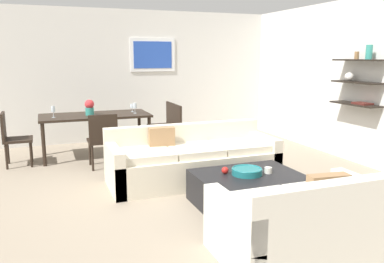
{
  "coord_description": "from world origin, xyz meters",
  "views": [
    {
      "loc": [
        -1.85,
        -4.75,
        1.77
      ],
      "look_at": [
        0.03,
        0.2,
        0.75
      ],
      "focal_mm": 36.97,
      "sensor_mm": 36.0,
      "label": 1
    }
  ],
  "objects_px": {
    "candle_jar": "(268,170)",
    "dining_table": "(95,118)",
    "coffee_table": "(249,190)",
    "decorative_bowl": "(247,171)",
    "dining_chair_right_near": "(171,125)",
    "wine_glass_right_far": "(132,106)",
    "wine_glass_left_near": "(53,109)",
    "loveseat_white": "(306,223)",
    "wine_glass_right_near": "(135,106)",
    "dining_chair_foot": "(103,137)",
    "centerpiece_vase": "(89,107)",
    "sofa_beige": "(192,161)",
    "dining_chair_left_near": "(12,136)",
    "dining_chair_right_far": "(165,122)",
    "apple_on_coffee_table": "(225,170)"
  },
  "relations": [
    {
      "from": "candle_jar",
      "to": "dining_table",
      "type": "distance_m",
      "value": 3.52
    },
    {
      "from": "coffee_table",
      "to": "decorative_bowl",
      "type": "height_order",
      "value": "decorative_bowl"
    },
    {
      "from": "dining_chair_right_near",
      "to": "wine_glass_right_far",
      "type": "xyz_separation_m",
      "value": [
        -0.65,
        0.31,
        0.35
      ]
    },
    {
      "from": "wine_glass_right_far",
      "to": "wine_glass_left_near",
      "type": "distance_m",
      "value": 1.4
    },
    {
      "from": "loveseat_white",
      "to": "wine_glass_right_near",
      "type": "xyz_separation_m",
      "value": [
        -0.6,
        4.19,
        0.59
      ]
    },
    {
      "from": "candle_jar",
      "to": "wine_glass_right_far",
      "type": "bearing_deg",
      "value": 106.28
    },
    {
      "from": "dining_chair_foot",
      "to": "decorative_bowl",
      "type": "bearing_deg",
      "value": -58.25
    },
    {
      "from": "loveseat_white",
      "to": "centerpiece_vase",
      "type": "bearing_deg",
      "value": 108.04
    },
    {
      "from": "loveseat_white",
      "to": "dining_chair_right_near",
      "type": "relative_size",
      "value": 1.8
    },
    {
      "from": "dining_table",
      "to": "wine_glass_right_near",
      "type": "bearing_deg",
      "value": -9.06
    },
    {
      "from": "sofa_beige",
      "to": "centerpiece_vase",
      "type": "relative_size",
      "value": 8.71
    },
    {
      "from": "dining_chair_foot",
      "to": "wine_glass_right_near",
      "type": "relative_size",
      "value": 4.64
    },
    {
      "from": "dining_chair_right_near",
      "to": "wine_glass_right_near",
      "type": "bearing_deg",
      "value": 172.13
    },
    {
      "from": "dining_table",
      "to": "dining_chair_left_near",
      "type": "relative_size",
      "value": 2.13
    },
    {
      "from": "dining_chair_right_far",
      "to": "dining_chair_right_near",
      "type": "bearing_deg",
      "value": -90.0
    },
    {
      "from": "sofa_beige",
      "to": "wine_glass_left_near",
      "type": "xyz_separation_m",
      "value": [
        -1.78,
        1.85,
        0.59
      ]
    },
    {
      "from": "wine_glass_right_far",
      "to": "loveseat_white",
      "type": "bearing_deg",
      "value": -82.27
    },
    {
      "from": "apple_on_coffee_table",
      "to": "dining_chair_left_near",
      "type": "height_order",
      "value": "dining_chair_left_near"
    },
    {
      "from": "coffee_table",
      "to": "dining_chair_right_far",
      "type": "bearing_deg",
      "value": 90.81
    },
    {
      "from": "apple_on_coffee_table",
      "to": "decorative_bowl",
      "type": "bearing_deg",
      "value": -28.11
    },
    {
      "from": "decorative_bowl",
      "to": "apple_on_coffee_table",
      "type": "xyz_separation_m",
      "value": [
        -0.23,
        0.12,
        -0.0
      ]
    },
    {
      "from": "dining_chair_right_far",
      "to": "wine_glass_left_near",
      "type": "height_order",
      "value": "wine_glass_left_near"
    },
    {
      "from": "dining_table",
      "to": "wine_glass_right_far",
      "type": "xyz_separation_m",
      "value": [
        0.69,
        0.11,
        0.17
      ]
    },
    {
      "from": "apple_on_coffee_table",
      "to": "dining_chair_foot",
      "type": "height_order",
      "value": "dining_chair_foot"
    },
    {
      "from": "dining_chair_right_far",
      "to": "dining_chair_right_near",
      "type": "xyz_separation_m",
      "value": [
        0.0,
        -0.4,
        0.0
      ]
    },
    {
      "from": "apple_on_coffee_table",
      "to": "dining_table",
      "type": "height_order",
      "value": "dining_table"
    },
    {
      "from": "candle_jar",
      "to": "centerpiece_vase",
      "type": "height_order",
      "value": "centerpiece_vase"
    },
    {
      "from": "candle_jar",
      "to": "centerpiece_vase",
      "type": "distance_m",
      "value": 3.54
    },
    {
      "from": "candle_jar",
      "to": "apple_on_coffee_table",
      "type": "xyz_separation_m",
      "value": [
        -0.49,
        0.16,
        0.01
      ]
    },
    {
      "from": "decorative_bowl",
      "to": "dining_chair_right_far",
      "type": "relative_size",
      "value": 0.41
    },
    {
      "from": "dining_table",
      "to": "coffee_table",
      "type": "bearing_deg",
      "value": -65.73
    },
    {
      "from": "decorative_bowl",
      "to": "apple_on_coffee_table",
      "type": "height_order",
      "value": "apple_on_coffee_table"
    },
    {
      "from": "centerpiece_vase",
      "to": "wine_glass_right_far",
      "type": "bearing_deg",
      "value": 11.65
    },
    {
      "from": "decorative_bowl",
      "to": "wine_glass_right_far",
      "type": "bearing_deg",
      "value": 102.0
    },
    {
      "from": "sofa_beige",
      "to": "candle_jar",
      "type": "height_order",
      "value": "sofa_beige"
    },
    {
      "from": "centerpiece_vase",
      "to": "loveseat_white",
      "type": "bearing_deg",
      "value": -71.96
    },
    {
      "from": "decorative_bowl",
      "to": "candle_jar",
      "type": "distance_m",
      "value": 0.27
    },
    {
      "from": "dining_chair_foot",
      "to": "wine_glass_left_near",
      "type": "bearing_deg",
      "value": 133.0
    },
    {
      "from": "wine_glass_left_near",
      "to": "decorative_bowl",
      "type": "bearing_deg",
      "value": -55.1
    },
    {
      "from": "candle_jar",
      "to": "wine_glass_right_far",
      "type": "relative_size",
      "value": 0.61
    },
    {
      "from": "sofa_beige",
      "to": "apple_on_coffee_table",
      "type": "height_order",
      "value": "sofa_beige"
    },
    {
      "from": "coffee_table",
      "to": "wine_glass_right_near",
      "type": "distance_m",
      "value": 3.14
    },
    {
      "from": "wine_glass_right_far",
      "to": "dining_chair_foot",
      "type": "bearing_deg",
      "value": -125.71
    },
    {
      "from": "dining_table",
      "to": "decorative_bowl",
      "type": "bearing_deg",
      "value": -65.95
    },
    {
      "from": "candle_jar",
      "to": "sofa_beige",
      "type": "bearing_deg",
      "value": 115.42
    },
    {
      "from": "apple_on_coffee_table",
      "to": "centerpiece_vase",
      "type": "relative_size",
      "value": 0.31
    },
    {
      "from": "coffee_table",
      "to": "decorative_bowl",
      "type": "relative_size",
      "value": 3.43
    },
    {
      "from": "coffee_table",
      "to": "dining_table",
      "type": "relative_size",
      "value": 0.66
    },
    {
      "from": "sofa_beige",
      "to": "dining_chair_left_near",
      "type": "distance_m",
      "value": 3.01
    },
    {
      "from": "wine_glass_right_near",
      "to": "wine_glass_left_near",
      "type": "distance_m",
      "value": 1.38
    }
  ]
}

